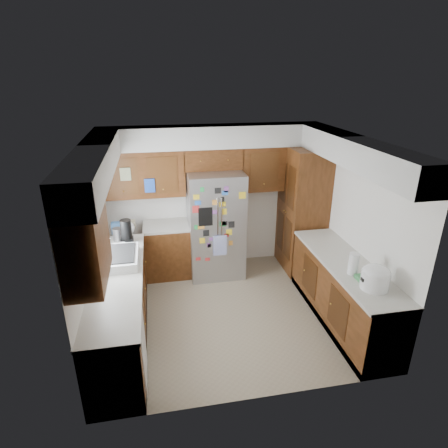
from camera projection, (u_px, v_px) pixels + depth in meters
The scene contains 12 objects.
floor at pixel (230, 311), 5.52m from camera, with size 3.60×3.60×0.00m, color gray.
room_shell at pixel (218, 186), 5.14m from camera, with size 3.64×3.24×2.52m.
left_counter_run at pixel (133, 295), 5.14m from camera, with size 1.36×3.20×0.92m.
right_counter_run at pixel (343, 294), 5.18m from camera, with size 0.63×2.25×0.92m.
pantry at pixel (302, 210), 6.41m from camera, with size 0.60×0.90×2.15m, color #3E220C.
fridge at pixel (216, 225), 6.27m from camera, with size 0.90×0.79×1.80m.
bridge_cabinet at pixel (213, 158), 6.07m from camera, with size 0.96×0.34×0.35m, color #3E220C.
fridge_top_items at pixel (207, 141), 5.89m from camera, with size 0.72×0.28×0.28m.
sink_assembly at pixel (118, 258), 4.97m from camera, with size 0.52×0.70×0.37m.
left_counter_clutter at pixel (125, 231), 5.65m from camera, with size 0.36×0.88×0.38m.
rice_cooker at pixel (376, 277), 4.35m from camera, with size 0.34×0.33×0.29m.
paper_towel at pixel (353, 264), 4.66m from camera, with size 0.13×0.13×0.28m, color white.
Camera 1 is at (-0.94, -4.51, 3.29)m, focal length 30.00 mm.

